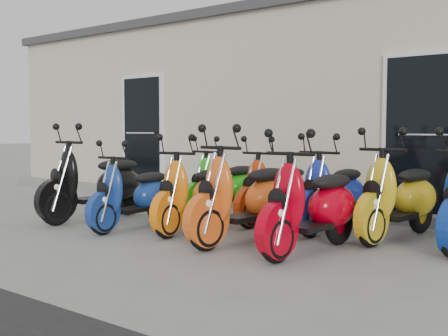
% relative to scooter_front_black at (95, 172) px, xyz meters
% --- Properties ---
extents(ground, '(80.00, 80.00, 0.00)m').
position_rel_scooter_front_black_xyz_m(ground, '(1.57, 0.32, -0.68)').
color(ground, gray).
rests_on(ground, ground).
extents(building, '(14.00, 6.00, 3.20)m').
position_rel_scooter_front_black_xyz_m(building, '(1.57, 5.52, 0.92)').
color(building, beige).
rests_on(building, ground).
extents(roof_cap, '(14.20, 6.20, 0.16)m').
position_rel_scooter_front_black_xyz_m(roof_cap, '(1.57, 5.52, 2.60)').
color(roof_cap, '#3F3F42').
rests_on(roof_cap, building).
extents(front_step, '(14.00, 0.40, 0.15)m').
position_rel_scooter_front_black_xyz_m(front_step, '(1.57, 2.34, -0.61)').
color(front_step, gray).
rests_on(front_step, ground).
extents(door_left, '(1.07, 0.08, 2.22)m').
position_rel_scooter_front_black_xyz_m(door_left, '(-1.63, 2.49, 0.58)').
color(door_left, black).
rests_on(door_left, front_step).
extents(scooter_front_black, '(0.76, 1.87, 1.36)m').
position_rel_scooter_front_black_xyz_m(scooter_front_black, '(0.00, 0.00, 0.00)').
color(scooter_front_black, black).
rests_on(scooter_front_black, ground).
extents(scooter_front_blue, '(0.66, 1.58, 1.15)m').
position_rel_scooter_front_black_xyz_m(scooter_front_blue, '(0.94, -0.15, -0.11)').
color(scooter_front_blue, navy).
rests_on(scooter_front_blue, ground).
extents(scooter_front_orange_a, '(0.78, 1.72, 1.23)m').
position_rel_scooter_front_black_xyz_m(scooter_front_orange_a, '(1.67, 0.20, -0.07)').
color(scooter_front_orange_a, orange).
rests_on(scooter_front_orange_a, ground).
extents(scooter_front_orange_b, '(0.85, 1.87, 1.34)m').
position_rel_scooter_front_black_xyz_m(scooter_front_orange_b, '(2.59, 0.01, -0.01)').
color(scooter_front_orange_b, orange).
rests_on(scooter_front_orange_b, ground).
extents(scooter_front_red, '(0.75, 1.78, 1.29)m').
position_rel_scooter_front_black_xyz_m(scooter_front_red, '(3.44, -0.01, -0.04)').
color(scooter_front_red, '#C30013').
rests_on(scooter_front_red, ground).
extents(scooter_back_green, '(0.78, 1.67, 1.19)m').
position_rel_scooter_front_black_xyz_m(scooter_back_green, '(1.28, 1.31, -0.09)').
color(scooter_back_green, '#24B715').
rests_on(scooter_back_green, ground).
extents(scooter_back_red, '(0.70, 1.66, 1.19)m').
position_rel_scooter_front_black_xyz_m(scooter_back_red, '(2.15, 1.31, -0.08)').
color(scooter_back_red, '#B63008').
rests_on(scooter_back_red, ground).
extents(scooter_back_blue, '(0.64, 1.68, 1.24)m').
position_rel_scooter_front_black_xyz_m(scooter_back_blue, '(3.03, 1.28, -0.06)').
color(scooter_back_blue, '#182A98').
rests_on(scooter_back_blue, ground).
extents(scooter_back_yellow, '(0.85, 1.83, 1.30)m').
position_rel_scooter_front_black_xyz_m(scooter_back_yellow, '(3.89, 1.24, -0.03)').
color(scooter_back_yellow, gold).
rests_on(scooter_back_yellow, ground).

